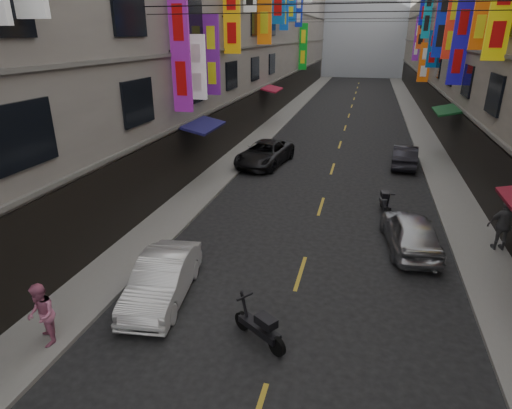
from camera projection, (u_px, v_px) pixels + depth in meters
The scene contains 16 objects.
sidewalk_left at pixel (275, 124), 36.87m from camera, with size 2.00×90.00×0.12m, color slate.
sidewalk_right at pixel (421, 131), 34.10m from camera, with size 2.00×90.00×0.12m, color slate.
building_row_left at pixel (204, 5), 34.76m from camera, with size 10.14×90.00×19.00m.
haze_block at pixel (367, 12), 76.43m from camera, with size 18.00×8.00×22.00m, color #B5BDCA.
shop_signage at pixel (351, 0), 25.51m from camera, with size 14.00×55.00×12.09m.
street_awnings at pixel (303, 130), 20.29m from camera, with size 13.99×35.20×0.41m.
overhead_cables at pixel (344, 1), 21.45m from camera, with size 14.00×38.04×1.24m.
lane_markings at pixel (343, 136), 32.81m from camera, with size 0.12×80.20×0.01m.
scooter_crossing at pixel (260, 327), 10.64m from camera, with size 1.55×1.12×1.14m.
scooter_far_right at pixel (385, 203), 18.50m from camera, with size 0.56×1.80×1.14m.
car_left_mid at pixel (162, 279), 12.36m from camera, with size 1.38×3.95×1.30m, color white.
car_left_far at pixel (265, 153), 25.24m from camera, with size 2.29×4.97×1.38m, color black.
car_right_mid at pixel (411, 232), 15.23m from camera, with size 1.64×4.07×1.39m, color #B0B0B5.
car_right_far at pixel (405, 156), 24.89m from camera, with size 1.35×3.87×1.28m, color #222128.
pedestrian_lfar at pixel (41, 315), 10.30m from camera, with size 0.79×0.54×1.63m, color #D36F97.
pedestrian_rfar at pixel (504, 225), 14.88m from camera, with size 1.08×0.62×1.85m, color #4F4F51.
Camera 1 is at (1.60, 5.92, 7.22)m, focal length 30.00 mm.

